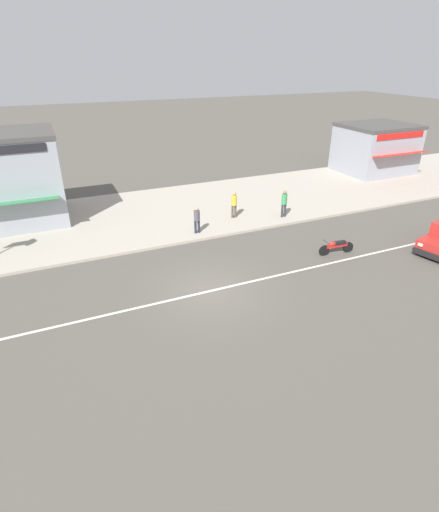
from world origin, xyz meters
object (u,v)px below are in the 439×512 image
Objects in this scene: pedestrian_near_clock at (284,202)px; pedestrian_by_shop at (234,203)px; pedestrian_mid_kerb at (197,218)px; shopfront_mid_block at (375,148)px; motorcycle_0 at (336,246)px.

pedestrian_near_clock reaches higher than pedestrian_by_shop.
shopfront_mid_block is (18.79, 6.47, 1.09)m from pedestrian_mid_kerb.
pedestrian_near_clock is at bearing -154.05° from shopfront_mid_block.
pedestrian_near_clock is at bearing 88.99° from motorcycle_0.
pedestrian_mid_kerb is 0.27× the size of shopfront_mid_block.
motorcycle_0 is 1.15× the size of pedestrian_near_clock.
pedestrian_mid_kerb is (-5.78, 5.15, 0.63)m from motorcycle_0.
pedestrian_near_clock is at bearing 1.72° from pedestrian_mid_kerb.
motorcycle_0 is at bearing -41.70° from pedestrian_mid_kerb.
pedestrian_mid_kerb is 19.91m from shopfront_mid_block.
shopfront_mid_block reaches higher than pedestrian_near_clock.
shopfront_mid_block is at bearing 18.01° from pedestrian_by_shop.
pedestrian_mid_kerb is at bearing -178.28° from pedestrian_near_clock.
pedestrian_mid_kerb reaches higher than motorcycle_0.
pedestrian_by_shop is at bearing 158.50° from pedestrian_near_clock.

